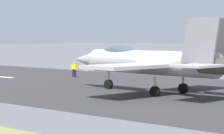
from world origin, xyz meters
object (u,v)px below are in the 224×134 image
(marker_cone_far, at_px, (87,69))
(crew_person, at_px, (74,69))
(fighter_jet, at_px, (152,62))
(marker_cone_mid, at_px, (207,76))

(marker_cone_far, bearing_deg, crew_person, 128.19)
(crew_person, bearing_deg, fighter_jet, 156.47)
(marker_cone_mid, relative_size, marker_cone_far, 1.00)
(fighter_jet, height_order, marker_cone_mid, fighter_jet)
(marker_cone_far, bearing_deg, fighter_jet, 146.63)
(fighter_jet, distance_m, marker_cone_far, 26.61)
(crew_person, height_order, marker_cone_mid, crew_person)
(fighter_jet, xyz_separation_m, marker_cone_far, (22.16, -14.59, -2.11))
(crew_person, bearing_deg, marker_cone_mid, -146.60)
(crew_person, xyz_separation_m, marker_cone_far, (5.92, -7.52, -0.53))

